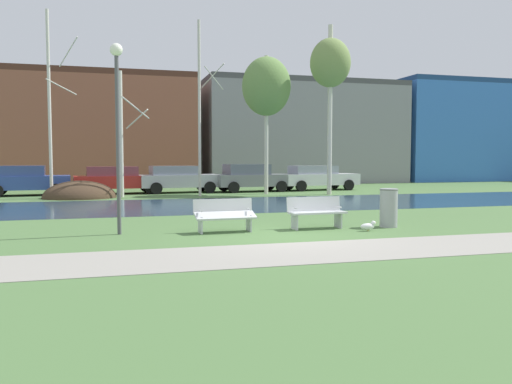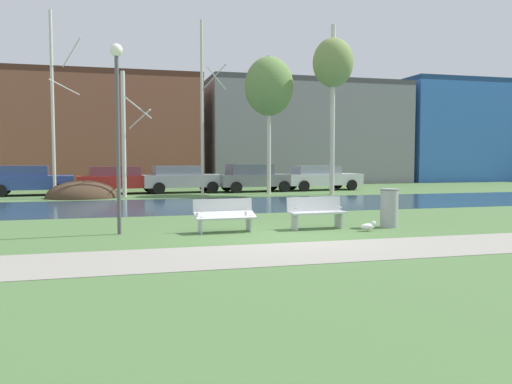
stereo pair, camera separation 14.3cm
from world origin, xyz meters
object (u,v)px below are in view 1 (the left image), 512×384
bench_left (225,214)px  parked_van_nearest_blue (26,180)px  trash_bin (389,207)px  bench_right (316,212)px  parked_sedan_second_red (117,179)px  parked_suv_fifth_white (317,177)px  seagull (368,226)px  streetlamp (117,106)px  parked_wagon_fourth_grey (251,177)px  parked_hatch_third_silver (178,178)px

bench_left → parked_van_nearest_blue: 17.23m
trash_bin → bench_left: bearing=177.1°
trash_bin → bench_right: bearing=173.6°
parked_sedan_second_red → parked_suv_fifth_white: 11.67m
parked_suv_fifth_white → seagull: bearing=-107.7°
bench_left → streetlamp: size_ratio=0.34×
parked_sedan_second_red → parked_suv_fifth_white: size_ratio=0.99×
seagull → parked_sedan_second_red: bearing=111.0°
trash_bin → parked_wagon_fourth_grey: size_ratio=0.24×
bench_right → parked_sedan_second_red: (-5.18, 15.72, 0.32)m
parked_suv_fifth_white → parked_van_nearest_blue: bearing=-179.3°
bench_right → parked_van_nearest_blue: size_ratio=0.38×
parked_van_nearest_blue → seagull: bearing=-56.5°
parked_wagon_fourth_grey → parked_suv_fifth_white: (4.23, 0.31, -0.04)m
bench_left → parked_hatch_third_silver: size_ratio=0.35×
bench_right → parked_suv_fifth_white: parked_suv_fifth_white is taller
parked_van_nearest_blue → parked_suv_fifth_white: (16.24, 0.19, -0.03)m
bench_left → parked_wagon_fourth_grey: bearing=72.7°
seagull → parked_van_nearest_blue: bearing=123.5°
parked_sedan_second_red → trash_bin: bearing=-65.5°
parked_hatch_third_silver → parked_suv_fifth_white: parked_hatch_third_silver is taller
parked_van_nearest_blue → streetlamp: bearing=-73.7°
bench_left → parked_sedan_second_red: 15.94m
bench_left → bench_right: size_ratio=1.00×
parked_van_nearest_blue → parked_hatch_third_silver: bearing=0.6°
trash_bin → parked_hatch_third_silver: bearing=104.0°
bench_left → parked_wagon_fourth_grey: 16.28m
trash_bin → seagull: (-0.94, -0.59, -0.43)m
trash_bin → parked_van_nearest_blue: (-11.85, 15.90, 0.25)m
bench_right → streetlamp: (-5.27, 0.33, 2.79)m
bench_left → seagull: bearing=-12.5°
seagull → parked_hatch_third_silver: 16.87m
streetlamp → parked_suv_fifth_white: (11.76, 15.52, -2.48)m
parked_van_nearest_blue → parked_sedan_second_red: parked_van_nearest_blue is taller
bench_left → streetlamp: 3.89m
bench_right → parked_suv_fifth_white: 17.13m
bench_left → streetlamp: (-2.68, 0.33, 2.79)m
bench_left → bench_right: same height
bench_left → trash_bin: trash_bin is taller
bench_right → seagull: bearing=-35.6°
bench_left → parked_suv_fifth_white: size_ratio=0.33×
trash_bin → seagull: size_ratio=2.27×
bench_left → seagull: size_ratio=3.37×
streetlamp → parked_suv_fifth_white: size_ratio=0.98×
bench_right → parked_hatch_third_silver: bearing=96.8°
parked_sedan_second_red → parked_hatch_third_silver: (3.30, 0.03, 0.01)m
streetlamp → parked_hatch_third_silver: size_ratio=1.04×
bench_right → parked_wagon_fourth_grey: 15.71m
bench_right → streetlamp: bearing=176.4°
streetlamp → parked_hatch_third_silver: 15.98m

